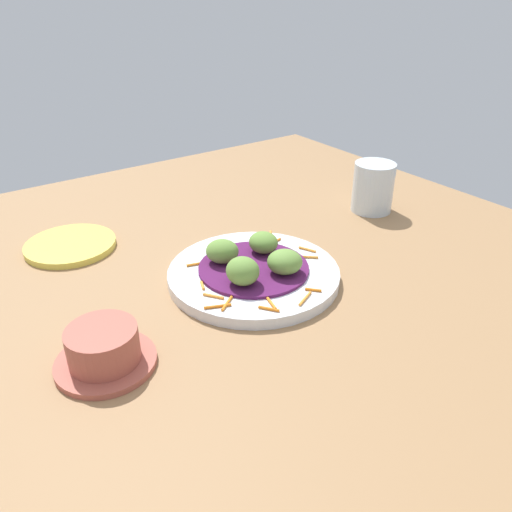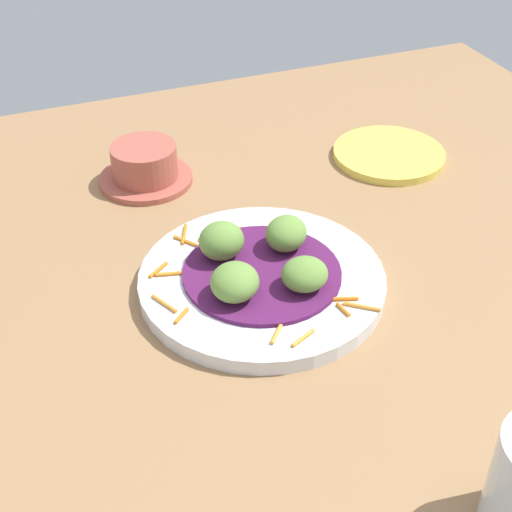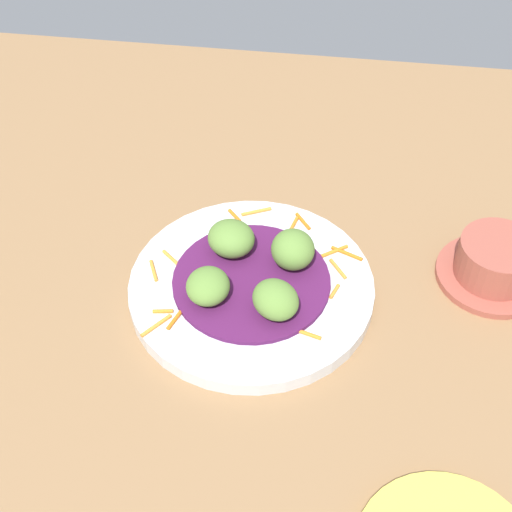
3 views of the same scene
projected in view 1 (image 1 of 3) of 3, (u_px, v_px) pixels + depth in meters
The scene contains 11 objects.
table_surface at pixel (249, 265), 84.01cm from camera, with size 110.00×110.00×2.00cm, color #936D47.
main_plate at pixel (254, 274), 77.89cm from camera, with size 26.20×26.20×1.73cm, color silver.
cabbage_bed at pixel (254, 268), 77.35cm from camera, with size 16.83×16.83×0.50cm, color #51194C.
carrot_garnish at pixel (260, 275), 75.57cm from camera, with size 20.77×23.10×0.40cm.
guac_scoop_left at pixel (263, 242), 80.66cm from camera, with size 4.82×4.51×3.28cm, color olive.
guac_scoop_center at pixel (222, 251), 77.70cm from camera, with size 4.40×5.03×3.63cm, color olive.
guac_scoop_right at pixel (243, 271), 72.04cm from camera, with size 4.94×4.66×4.05cm, color olive.
guac_scoop_back at pixel (286, 261), 75.03cm from camera, with size 5.24×4.92×3.54cm, color olive.
side_plate_small at pixel (70, 245), 87.06cm from camera, with size 15.17×15.17×1.07cm, color #E0CC4C.
terracotta_bowl at pixel (104, 350), 59.90cm from camera, with size 12.09×12.09×5.15cm.
water_glass at pixel (373, 187), 99.26cm from camera, with size 7.93×7.93×9.66cm, color silver.
Camera 1 is at (60.13, -41.28, 42.75)cm, focal length 35.70 mm.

